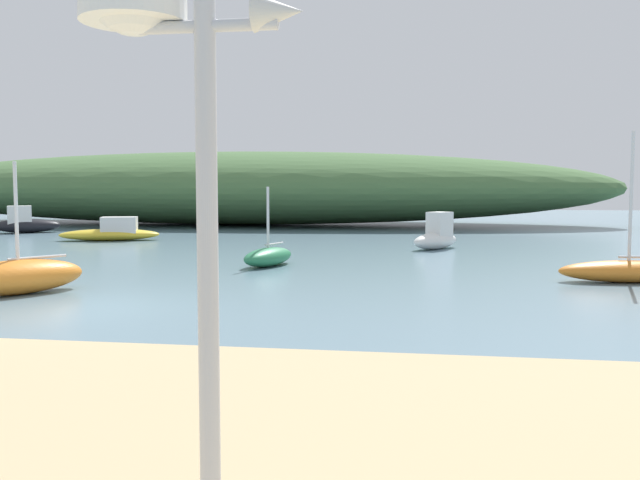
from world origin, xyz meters
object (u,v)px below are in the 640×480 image
at_px(motorboat_by_sandbar, 112,232).
at_px(mast_structure, 152,40).
at_px(sailboat_east_reach, 268,256).
at_px(sailboat_near_shore, 629,270).
at_px(motorboat_mid_channel, 25,223).
at_px(sailboat_centre_water, 18,277).
at_px(motorboat_west_reach, 437,236).

bearing_deg(motorboat_by_sandbar, mast_structure, -63.71).
distance_m(sailboat_east_reach, motorboat_by_sandbar, 12.37).
bearing_deg(motorboat_by_sandbar, sailboat_near_shore, -29.12).
relative_size(sailboat_east_reach, motorboat_mid_channel, 0.75).
relative_size(sailboat_centre_water, motorboat_by_sandbar, 0.68).
bearing_deg(sailboat_near_shore, motorboat_west_reach, 118.56).
distance_m(motorboat_west_reach, motorboat_by_sandbar, 14.26).
distance_m(sailboat_centre_water, sailboat_east_reach, 7.44).
bearing_deg(motorboat_west_reach, mast_structure, -94.82).
height_order(sailboat_near_shore, sailboat_east_reach, sailboat_near_shore).
relative_size(sailboat_near_shore, motorboat_mid_channel, 1.10).
height_order(mast_structure, motorboat_west_reach, mast_structure).
bearing_deg(motorboat_west_reach, sailboat_near_shore, -61.44).
relative_size(sailboat_centre_water, motorboat_mid_channel, 0.90).
distance_m(sailboat_near_shore, motorboat_mid_channel, 29.34).
bearing_deg(mast_structure, motorboat_mid_channel, 123.35).
distance_m(motorboat_west_reach, motorboat_mid_channel, 21.73).
xyz_separation_m(mast_structure, sailboat_centre_water, (-7.42, 10.17, -2.80)).
relative_size(sailboat_centre_water, motorboat_west_reach, 1.17).
distance_m(mast_structure, motorboat_by_sandbar, 27.71).
relative_size(mast_structure, sailboat_east_reach, 1.39).
bearing_deg(sailboat_centre_water, mast_structure, -53.91).
bearing_deg(sailboat_east_reach, motorboat_west_reach, 51.88).
xyz_separation_m(mast_structure, sailboat_near_shore, (6.53, 14.28, -2.90)).
bearing_deg(sailboat_near_shore, sailboat_centre_water, -163.61).
bearing_deg(motorboat_west_reach, motorboat_by_sandbar, 172.07).
bearing_deg(motorboat_west_reach, sailboat_east_reach, -128.12).
distance_m(sailboat_centre_water, motorboat_west_reach, 15.66).
xyz_separation_m(motorboat_west_reach, motorboat_mid_channel, (-20.87, 6.05, 0.01)).
distance_m(mast_structure, sailboat_centre_water, 12.90).
xyz_separation_m(mast_structure, sailboat_east_reach, (-3.16, 16.27, -2.91)).
relative_size(mast_structure, motorboat_mid_channel, 1.05).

